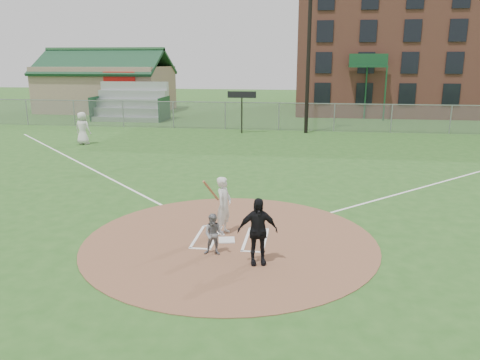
# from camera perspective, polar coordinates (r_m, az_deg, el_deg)

# --- Properties ---
(ground) EXTENTS (140.00, 140.00, 0.00)m
(ground) POSITION_cam_1_polar(r_m,az_deg,el_deg) (13.60, -1.21, -7.41)
(ground) COLOR #27541C
(ground) RESTS_ON ground
(dirt_circle) EXTENTS (8.40, 8.40, 0.02)m
(dirt_circle) POSITION_cam_1_polar(r_m,az_deg,el_deg) (13.60, -1.21, -7.37)
(dirt_circle) COLOR brown
(dirt_circle) RESTS_ON ground
(home_plate) EXTENTS (0.54, 0.54, 0.03)m
(home_plate) POSITION_cam_1_polar(r_m,az_deg,el_deg) (13.56, -1.64, -7.32)
(home_plate) COLOR silver
(home_plate) RESTS_ON dirt_circle
(foul_line_first) EXTENTS (17.04, 17.04, 0.01)m
(foul_line_first) POSITION_cam_1_polar(r_m,az_deg,el_deg) (23.10, 25.40, 0.39)
(foul_line_first) COLOR white
(foul_line_first) RESTS_ON ground
(foul_line_third) EXTENTS (17.04, 17.04, 0.01)m
(foul_line_third) POSITION_cam_1_polar(r_m,az_deg,el_deg) (24.67, -18.70, 1.86)
(foul_line_third) COLOR white
(foul_line_third) RESTS_ON ground
(catcher) EXTENTS (0.56, 0.45, 1.13)m
(catcher) POSITION_cam_1_polar(r_m,az_deg,el_deg) (12.46, -3.21, -6.64)
(catcher) COLOR slate
(catcher) RESTS_ON dirt_circle
(umpire) EXTENTS (1.09, 0.65, 1.74)m
(umpire) POSITION_cam_1_polar(r_m,az_deg,el_deg) (11.82, 2.14, -6.24)
(umpire) COLOR black
(umpire) RESTS_ON dirt_circle
(ondeck_player) EXTENTS (1.04, 0.75, 1.98)m
(ondeck_player) POSITION_cam_1_polar(r_m,az_deg,el_deg) (30.34, -18.64, 6.00)
(ondeck_player) COLOR silver
(ondeck_player) RESTS_ON ground
(batters_boxes) EXTENTS (2.08, 1.88, 0.01)m
(batters_boxes) POSITION_cam_1_polar(r_m,az_deg,el_deg) (13.73, -1.11, -7.08)
(batters_boxes) COLOR white
(batters_boxes) RESTS_ON dirt_circle
(batter_at_plate) EXTENTS (0.78, 1.02, 1.78)m
(batter_at_plate) POSITION_cam_1_polar(r_m,az_deg,el_deg) (13.82, -1.99, -3.12)
(batter_at_plate) COLOR silver
(batter_at_plate) RESTS_ON dirt_circle
(outfield_fence) EXTENTS (56.08, 0.08, 2.03)m
(outfield_fence) POSITION_cam_1_polar(r_m,az_deg,el_deg) (34.75, 4.76, 7.73)
(outfield_fence) COLOR slate
(outfield_fence) RESTS_ON ground
(bleachers) EXTENTS (6.08, 3.20, 3.20)m
(bleachers) POSITION_cam_1_polar(r_m,az_deg,el_deg) (41.64, -13.24, 9.31)
(bleachers) COLOR #B7BABF
(bleachers) RESTS_ON ground
(clubhouse) EXTENTS (12.20, 8.71, 6.23)m
(clubhouse) POSITION_cam_1_polar(r_m,az_deg,el_deg) (49.76, -15.89, 10.85)
(clubhouse) COLOR gray
(clubhouse) RESTS_ON ground
(brick_warehouse) EXTENTS (30.00, 17.17, 15.00)m
(brick_warehouse) POSITION_cam_1_polar(r_m,az_deg,el_deg) (52.35, 24.61, 15.89)
(brick_warehouse) COLOR #93503F
(brick_warehouse) RESTS_ON ground
(light_pole) EXTENTS (1.20, 0.30, 12.22)m
(light_pole) POSITION_cam_1_polar(r_m,az_deg,el_deg) (33.49, 8.43, 16.97)
(light_pole) COLOR black
(light_pole) RESTS_ON ground
(scoreboard_sign) EXTENTS (2.00, 0.10, 2.93)m
(scoreboard_sign) POSITION_cam_1_polar(r_m,az_deg,el_deg) (33.08, 0.22, 9.83)
(scoreboard_sign) COLOR black
(scoreboard_sign) RESTS_ON ground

